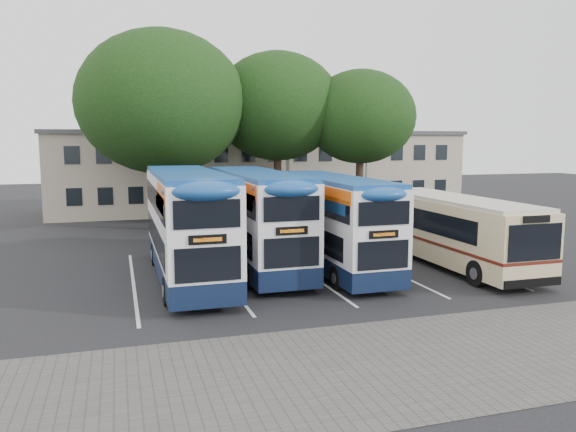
% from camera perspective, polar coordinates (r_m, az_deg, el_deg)
% --- Properties ---
extents(ground, '(120.00, 120.00, 0.00)m').
position_cam_1_polar(ground, '(21.08, 15.97, -7.71)').
color(ground, black).
rests_on(ground, ground).
extents(paving_strip, '(40.00, 6.00, 0.01)m').
position_cam_1_polar(paving_strip, '(16.08, 19.73, -12.75)').
color(paving_strip, '#595654').
rests_on(paving_strip, ground).
extents(bay_lines, '(14.12, 11.00, 0.01)m').
position_cam_1_polar(bay_lines, '(23.86, 1.69, -5.59)').
color(bay_lines, silver).
rests_on(bay_lines, ground).
extents(depot_building, '(32.40, 8.40, 6.20)m').
position_cam_1_polar(depot_building, '(45.44, -2.70, 4.78)').
color(depot_building, beige).
rests_on(depot_building, ground).
extents(lamp_post, '(0.25, 1.05, 9.06)m').
position_cam_1_polar(lamp_post, '(40.76, 8.04, 7.08)').
color(lamp_post, gray).
rests_on(lamp_post, ground).
extents(tree_left, '(10.09, 10.09, 12.02)m').
position_cam_1_polar(tree_left, '(35.04, -12.70, 11.19)').
color(tree_left, black).
rests_on(tree_left, ground).
extents(tree_mid, '(8.22, 8.22, 11.15)m').
position_cam_1_polar(tree_mid, '(36.92, -1.09, 11.06)').
color(tree_mid, black).
rests_on(tree_mid, ground).
extents(tree_right, '(7.07, 7.07, 9.98)m').
position_cam_1_polar(tree_right, '(36.95, 7.38, 9.94)').
color(tree_right, black).
rests_on(tree_right, ground).
extents(bus_dd_left, '(2.50, 10.31, 4.30)m').
position_cam_1_polar(bus_dd_left, '(22.41, -10.21, -0.43)').
color(bus_dd_left, '#0F1B38').
rests_on(bus_dd_left, ground).
extents(bus_dd_mid, '(2.43, 10.02, 4.17)m').
position_cam_1_polar(bus_dd_mid, '(24.05, -3.19, 0.07)').
color(bus_dd_mid, '#0F1B38').
rests_on(bus_dd_mid, ground).
extents(bus_dd_right, '(2.32, 9.56, 3.98)m').
position_cam_1_polar(bus_dd_right, '(23.81, 4.51, -0.28)').
color(bus_dd_right, '#0F1B38').
rests_on(bus_dd_right, ground).
extents(bus_single, '(2.59, 10.18, 3.04)m').
position_cam_1_polar(bus_single, '(25.72, 16.28, -1.03)').
color(bus_single, beige).
rests_on(bus_single, ground).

